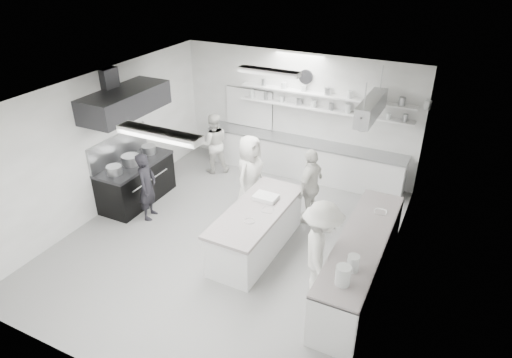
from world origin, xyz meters
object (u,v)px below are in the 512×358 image
at_px(stove, 137,183).
at_px(right_counter, 360,263).
at_px(prep_island, 256,231).
at_px(cook_stove, 147,186).
at_px(back_counter, 302,159).
at_px(cook_back, 214,143).

xyz_separation_m(stove, right_counter, (5.25, -0.60, 0.02)).
xyz_separation_m(prep_island, cook_stove, (-2.55, 0.02, 0.32)).
relative_size(right_counter, prep_island, 1.42).
height_order(stove, back_counter, back_counter).
height_order(right_counter, cook_stove, cook_stove).
height_order(stove, right_counter, right_counter).
bearing_deg(right_counter, cook_stove, 177.91).
distance_m(prep_island, cook_stove, 2.57).
bearing_deg(cook_back, stove, 31.28).
distance_m(stove, back_counter, 4.03).
height_order(right_counter, cook_back, cook_back).
bearing_deg(prep_island, right_counter, -2.79).
distance_m(right_counter, prep_island, 2.02).
xyz_separation_m(cook_stove, cook_back, (0.14, 2.46, 0.03)).
distance_m(right_counter, cook_stove, 4.58).
height_order(prep_island, cook_back, cook_back).
xyz_separation_m(stove, cook_back, (0.82, 2.02, 0.32)).
bearing_deg(cook_stove, back_counter, -49.46).
bearing_deg(right_counter, prep_island, 175.93).
bearing_deg(stove, right_counter, -6.52).
xyz_separation_m(back_counter, right_counter, (2.35, -3.40, 0.01)).
height_order(right_counter, prep_island, right_counter).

